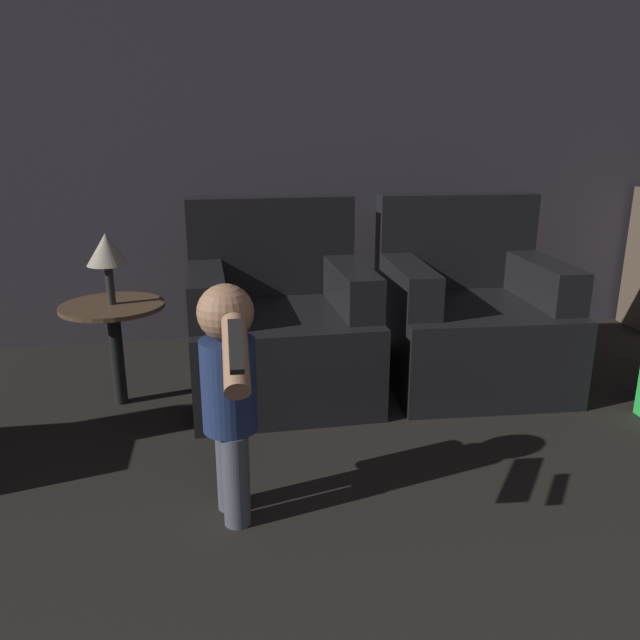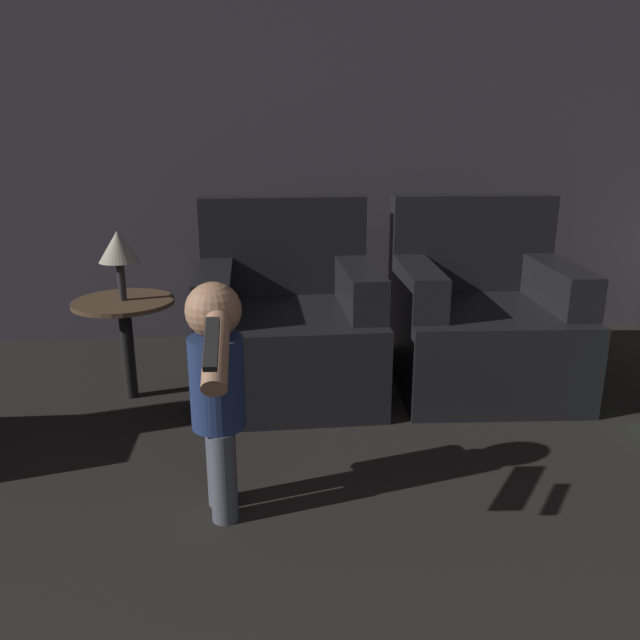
{
  "view_description": "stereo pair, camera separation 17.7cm",
  "coord_description": "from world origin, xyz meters",
  "px_view_note": "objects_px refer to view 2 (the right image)",
  "views": [
    {
      "loc": [
        -0.5,
        0.74,
        1.23
      ],
      "look_at": [
        -0.14,
        3.06,
        0.51
      ],
      "focal_mm": 35.0,
      "sensor_mm": 36.0,
      "label": 1
    },
    {
      "loc": [
        -0.32,
        0.72,
        1.23
      ],
      "look_at": [
        -0.14,
        3.06,
        0.51
      ],
      "focal_mm": 35.0,
      "sensor_mm": 36.0,
      "label": 2
    }
  ],
  "objects_px": {
    "armchair_left": "(287,326)",
    "lamp": "(118,248)",
    "person_toddler": "(217,383)",
    "armchair_right": "(481,322)"
  },
  "relations": [
    {
      "from": "armchair_left",
      "to": "armchair_right",
      "type": "relative_size",
      "value": 1.0
    },
    {
      "from": "person_toddler",
      "to": "lamp",
      "type": "bearing_deg",
      "value": 14.79
    },
    {
      "from": "person_toddler",
      "to": "armchair_left",
      "type": "bearing_deg",
      "value": -25.47
    },
    {
      "from": "armchair_right",
      "to": "person_toddler",
      "type": "bearing_deg",
      "value": -136.67
    },
    {
      "from": "person_toddler",
      "to": "lamp",
      "type": "relative_size",
      "value": 2.47
    },
    {
      "from": "armchair_left",
      "to": "lamp",
      "type": "xyz_separation_m",
      "value": [
        -0.76,
        -0.05,
        0.4
      ]
    },
    {
      "from": "armchair_left",
      "to": "lamp",
      "type": "bearing_deg",
      "value": -177.65
    },
    {
      "from": "lamp",
      "to": "person_toddler",
      "type": "bearing_deg",
      "value": -63.13
    },
    {
      "from": "armchair_left",
      "to": "armchair_right",
      "type": "height_order",
      "value": "same"
    },
    {
      "from": "lamp",
      "to": "armchair_left",
      "type": "bearing_deg",
      "value": 4.14
    }
  ]
}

